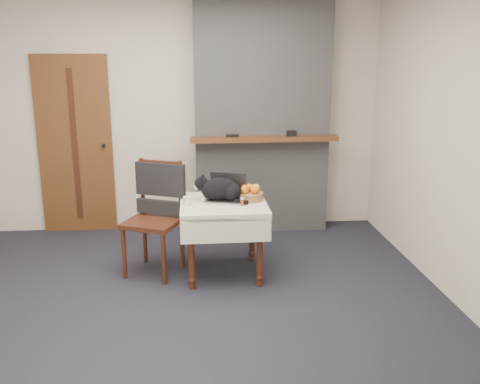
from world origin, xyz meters
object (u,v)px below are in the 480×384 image
object	(u,v)px
laptop	(227,194)
cream_jar	(187,201)
pill_bottle	(242,201)
side_table	(223,214)
door	(75,145)
cat	(221,190)
chair	(157,201)
fruit_basket	(250,194)

from	to	relation	value
laptop	cream_jar	distance (m)	0.38
pill_bottle	laptop	bearing A→B (deg)	126.28
laptop	side_table	bearing A→B (deg)	-104.47
door	pill_bottle	world-z (taller)	door
cat	cream_jar	distance (m)	0.33
chair	fruit_basket	bearing A→B (deg)	15.69
laptop	cat	distance (m)	0.07
laptop	pill_bottle	bearing A→B (deg)	-36.67
laptop	fruit_basket	bearing A→B (deg)	18.53
chair	cream_jar	bearing A→B (deg)	-17.41
cat	pill_bottle	xyz separation A→B (m)	(0.18, -0.15, -0.07)
side_table	pill_bottle	distance (m)	0.25
cat	cream_jar	world-z (taller)	cat
cream_jar	laptop	bearing A→B (deg)	17.67
door	fruit_basket	distance (m)	2.30
side_table	fruit_basket	size ratio (longest dim) A/B	3.15
pill_bottle	side_table	bearing A→B (deg)	144.92
door	cat	distance (m)	2.10
door	cream_jar	distance (m)	1.96
cat	pill_bottle	distance (m)	0.25
laptop	fruit_basket	world-z (taller)	laptop
door	pill_bottle	distance (m)	2.34
door	chair	distance (m)	1.61
door	cream_jar	xyz separation A→B (m)	(1.25, -1.49, -0.26)
door	laptop	world-z (taller)	door
laptop	door	bearing A→B (deg)	156.67
cat	fruit_basket	distance (m)	0.27
laptop	pill_bottle	size ratio (longest dim) A/B	5.85
pill_bottle	chair	bearing A→B (deg)	158.83
cat	door	bearing A→B (deg)	151.44
door	side_table	distance (m)	2.17
side_table	pill_bottle	xyz separation A→B (m)	(0.16, -0.11, 0.15)
side_table	pill_bottle	bearing A→B (deg)	-35.08
laptop	chair	size ratio (longest dim) A/B	0.39
fruit_basket	chair	size ratio (longest dim) A/B	0.24
door	cream_jar	size ratio (longest dim) A/B	26.21
cat	side_table	bearing A→B (deg)	-52.83
side_table	fruit_basket	xyz separation A→B (m)	(0.25, 0.06, 0.17)
side_table	cat	world-z (taller)	cat
side_table	pill_bottle	world-z (taller)	pill_bottle
side_table	cat	distance (m)	0.23
chair	door	bearing A→B (deg)	151.53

